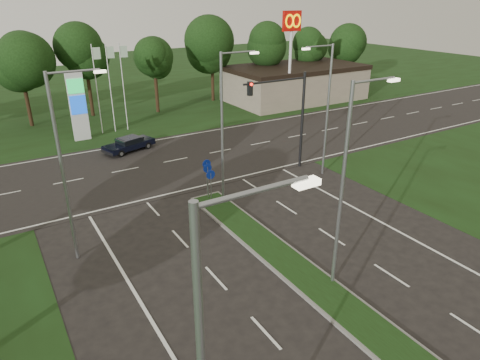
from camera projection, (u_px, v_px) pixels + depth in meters
verge_far at (76, 91)px, 57.20m from camera, size 160.00×50.00×0.02m
cross_road at (164, 163)px, 32.88m from camera, size 160.00×12.00×0.02m
median_kerb at (351, 314)px, 17.17m from camera, size 2.00×26.00×0.12m
commercial_building at (295, 83)px, 51.97m from camera, size 16.00×9.00×4.00m
streetlight_median_near at (347, 178)px, 17.22m from camera, size 2.53×0.22×9.00m
streetlight_median_far at (225, 121)px, 25.07m from camera, size 2.53×0.22×9.00m
streetlight_left_far at (66, 160)px, 19.07m from camera, size 2.53×0.22×9.00m
streetlight_right_far at (326, 104)px, 28.78m from camera, size 2.53×0.22×9.00m
traffic_signal at (288, 108)px, 29.75m from camera, size 5.10×0.42×7.00m
median_signs at (208, 175)px, 26.24m from camera, size 1.16×1.76×2.38m
gas_pylon at (80, 104)px, 36.91m from camera, size 5.80×1.26×8.00m
mcdonalds_sign at (291, 35)px, 44.53m from camera, size 2.20×0.47×10.40m
treeline_far at (99, 50)px, 42.71m from camera, size 6.00×6.00×9.90m
navy_sedan at (129, 144)px, 35.13m from camera, size 4.42×2.82×1.13m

